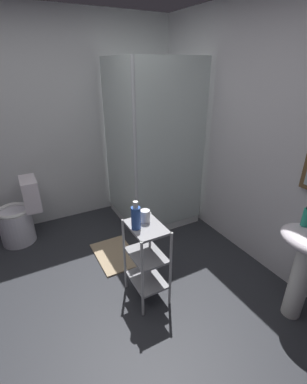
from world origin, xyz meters
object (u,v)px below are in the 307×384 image
at_px(hand_soap_bottle, 306,217).
at_px(shampoo_bottle_blue, 136,217).
at_px(toilet, 20,217).
at_px(shower_stall, 150,188).
at_px(rinse_cup, 145,216).
at_px(pedestal_sink, 306,258).
at_px(storage_cart, 147,256).
at_px(bath_mat, 115,254).

bearing_deg(hand_soap_bottle, shampoo_bottle_blue, -121.57).
xyz_separation_m(toilet, hand_soap_bottle, (2.13, 1.91, 0.57)).
height_order(shower_stall, hand_soap_bottle, shower_stall).
xyz_separation_m(hand_soap_bottle, rinse_cup, (-0.73, -0.99, -0.09)).
height_order(pedestal_sink, rinse_cup, rinse_cup).
height_order(toilet, hand_soap_bottle, hand_soap_bottle).
bearing_deg(storage_cart, shower_stall, 151.02).
bearing_deg(toilet, storage_cart, 31.40).
distance_m(shower_stall, shampoo_bottle_blue, 1.43).
height_order(hand_soap_bottle, rinse_cup, hand_soap_bottle).
bearing_deg(hand_soap_bottle, pedestal_sink, -16.99).
bearing_deg(shower_stall, storage_cart, -28.98).
xyz_separation_m(pedestal_sink, shampoo_bottle_blue, (-0.77, -1.06, 0.26)).
distance_m(toilet, rinse_cup, 1.75).
height_order(shampoo_bottle_blue, bath_mat, shampoo_bottle_blue).
distance_m(toilet, bath_mat, 1.20).
relative_size(hand_soap_bottle, rinse_cup, 1.66).
distance_m(shower_stall, bath_mat, 0.97).
height_order(shower_stall, rinse_cup, shower_stall).
relative_size(shower_stall, pedestal_sink, 2.47).
bearing_deg(storage_cart, toilet, -148.60).
bearing_deg(storage_cart, shampoo_bottle_blue, -96.27).
bearing_deg(shower_stall, bath_mat, -54.39).
bearing_deg(shampoo_bottle_blue, pedestal_sink, 54.08).
xyz_separation_m(shower_stall, rinse_cup, (1.11, -0.63, 0.33)).
relative_size(shower_stall, toilet, 2.63).
distance_m(shower_stall, rinse_cup, 1.32).
height_order(toilet, shampoo_bottle_blue, shampoo_bottle_blue).
bearing_deg(toilet, shampoo_bottle_blue, 29.12).
relative_size(toilet, rinse_cup, 7.18).
xyz_separation_m(toilet, bath_mat, (0.80, 0.85, -0.31)).
bearing_deg(pedestal_sink, bath_mat, -144.35).
height_order(rinse_cup, bath_mat, rinse_cup).
bearing_deg(shower_stall, rinse_cup, -29.42).
bearing_deg(toilet, shower_stall, 79.19).
distance_m(shower_stall, storage_cart, 1.34).
bearing_deg(shampoo_bottle_blue, bath_mat, 177.03).
relative_size(pedestal_sink, hand_soap_bottle, 4.61).
bearing_deg(toilet, hand_soap_bottle, 41.81).
xyz_separation_m(pedestal_sink, hand_soap_bottle, (-0.10, 0.03, 0.31)).
relative_size(rinse_cup, bath_mat, 0.18).
distance_m(pedestal_sink, rinse_cup, 1.28).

